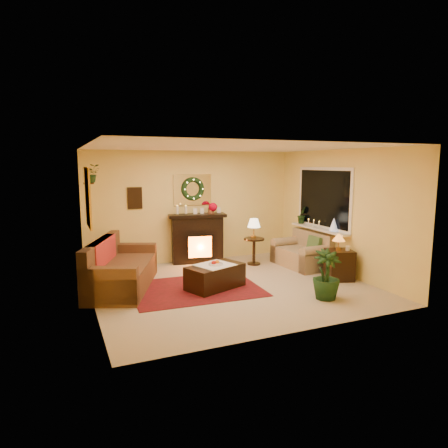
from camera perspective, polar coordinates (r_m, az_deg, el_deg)
name	(u,v)px	position (r m, az deg, el deg)	size (l,w,h in m)	color
floor	(231,286)	(7.66, 1.04, -8.90)	(5.00, 5.00, 0.00)	beige
ceiling	(232,147)	(7.31, 1.10, 10.92)	(5.00, 5.00, 0.00)	white
wall_back	(192,207)	(9.46, -4.53, 2.49)	(5.00, 5.00, 0.00)	#EFD88C
wall_front	(300,240)	(5.43, 10.84, -2.22)	(5.00, 5.00, 0.00)	#EFD88C
wall_left	(90,227)	(6.76, -18.65, -0.40)	(4.50, 4.50, 0.00)	#EFD88C
wall_right	(340,212)	(8.70, 16.28, 1.63)	(4.50, 4.50, 0.00)	#EFD88C
area_rug	(196,289)	(7.53, -4.06, -9.19)	(2.33, 1.75, 0.01)	#6E0206
sofa	(123,266)	(7.69, -14.27, -5.77)	(0.94, 2.14, 0.92)	brown
red_throw	(118,263)	(7.81, -14.97, -5.39)	(0.80, 1.31, 0.02)	red
fireplace	(197,239)	(9.38, -3.86, -2.19)	(1.18, 0.37, 1.08)	black
poinsettia	(213,207)	(9.35, -1.60, 2.44)	(0.20, 0.20, 0.20)	#C4001F
mantel_candle_a	(177,210)	(9.14, -6.69, 1.99)	(0.06, 0.06, 0.19)	#FFF9C6
mantel_candle_b	(186,210)	(9.17, -5.48, 2.03)	(0.06, 0.06, 0.18)	white
mantel_mirror	(193,190)	(9.41, -4.52, 4.90)	(0.92, 0.02, 0.72)	white
wreath	(193,189)	(9.37, -4.44, 5.01)	(0.55, 0.55, 0.11)	#194719
wall_art	(135,198)	(9.08, -12.62, 3.63)	(0.32, 0.03, 0.48)	#381E11
gold_mirror	(88,198)	(7.01, -18.87, 3.60)	(0.03, 0.84, 1.00)	gold
hanging_plant	(92,182)	(7.75, -18.34, 5.70)	(0.33, 0.28, 0.36)	#194719
loveseat	(301,248)	(9.17, 10.93, -3.40)	(0.78, 1.34, 0.78)	#A19583
window_frame	(324,198)	(9.09, 14.08, 3.59)	(0.03, 1.86, 1.36)	white
window_glass	(323,198)	(9.08, 14.00, 3.59)	(0.02, 1.70, 1.22)	black
window_sill	(319,229)	(9.11, 13.39, -0.69)	(0.22, 1.86, 0.04)	white
mini_tree	(334,224)	(8.75, 15.41, -0.01)	(0.18, 0.18, 0.27)	silver
sill_plant	(302,215)	(9.68, 11.10, 1.21)	(0.30, 0.24, 0.54)	black
side_table_round	(254,251)	(9.23, 4.30, -3.81)	(0.47, 0.47, 0.62)	#391A11
lamp_cream	(254,227)	(9.15, 4.29, -0.37)	(0.30, 0.30, 0.46)	#FBEABA
end_table_square	(339,266)	(8.36, 16.13, -5.82)	(0.49, 0.49, 0.60)	black
lamp_tiffany	(339,243)	(8.24, 16.04, -2.65)	(0.25, 0.25, 0.37)	#FFAD45
coffee_table	(215,277)	(7.49, -1.29, -7.64)	(1.06, 0.58, 0.44)	#4F270F
fruit_bowl	(216,265)	(7.42, -1.19, -5.87)	(0.27, 0.27, 0.06)	white
floor_palm	(326,273)	(7.09, 14.42, -6.85)	(1.44, 1.44, 2.57)	#1D4914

